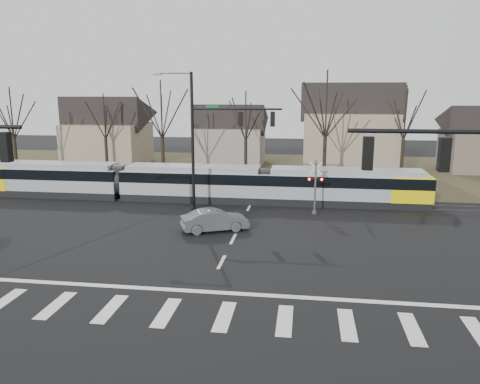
# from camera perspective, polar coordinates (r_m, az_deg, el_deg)

# --- Properties ---
(ground) EXTENTS (140.00, 140.00, 0.00)m
(ground) POSITION_cam_1_polar(r_m,az_deg,el_deg) (23.11, -3.15, -10.25)
(ground) COLOR black
(grass_verge) EXTENTS (140.00, 28.00, 0.01)m
(grass_verge) POSITION_cam_1_polar(r_m,az_deg,el_deg) (53.85, 3.41, 2.68)
(grass_verge) COLOR #38331E
(grass_verge) RESTS_ON ground
(crosswalk) EXTENTS (27.00, 2.60, 0.01)m
(crosswalk) POSITION_cam_1_polar(r_m,az_deg,el_deg) (19.55, -5.48, -14.62)
(crosswalk) COLOR silver
(crosswalk) RESTS_ON ground
(stop_line) EXTENTS (28.00, 0.35, 0.01)m
(stop_line) POSITION_cam_1_polar(r_m,az_deg,el_deg) (21.49, -4.10, -12.04)
(stop_line) COLOR silver
(stop_line) RESTS_ON ground
(lane_dashes) EXTENTS (0.18, 30.00, 0.01)m
(lane_dashes) POSITION_cam_1_polar(r_m,az_deg,el_deg) (38.22, 1.46, -1.19)
(lane_dashes) COLOR silver
(lane_dashes) RESTS_ON ground
(rail_pair) EXTENTS (90.00, 1.52, 0.06)m
(rail_pair) POSITION_cam_1_polar(r_m,az_deg,el_deg) (38.02, 1.43, -1.22)
(rail_pair) COLOR #59595E
(rail_pair) RESTS_ON ground
(tram) EXTENTS (37.88, 2.81, 2.87)m
(tram) POSITION_cam_1_polar(r_m,az_deg,el_deg) (38.77, -5.90, 1.30)
(tram) COLOR gray
(tram) RESTS_ON ground
(sedan) EXTENTS (4.69, 5.41, 1.42)m
(sedan) POSITION_cam_1_polar(r_m,az_deg,el_deg) (30.16, -3.09, -3.45)
(sedan) COLOR #54565C
(sedan) RESTS_ON ground
(signal_pole_far) EXTENTS (9.28, 0.44, 10.20)m
(signal_pole_far) POSITION_cam_1_polar(r_m,az_deg,el_deg) (34.25, -3.20, 6.91)
(signal_pole_far) COLOR black
(signal_pole_far) RESTS_ON ground
(rail_crossing_signal) EXTENTS (1.08, 0.36, 4.00)m
(rail_crossing_signal) POSITION_cam_1_polar(r_m,az_deg,el_deg) (34.46, 9.15, 0.39)
(rail_crossing_signal) COLOR #59595B
(rail_crossing_signal) RESTS_ON ground
(tree_row) EXTENTS (59.20, 7.20, 10.00)m
(tree_row) POSITION_cam_1_polar(r_m,az_deg,el_deg) (47.17, 5.33, 7.44)
(tree_row) COLOR black
(tree_row) RESTS_ON ground
(house_a) EXTENTS (9.72, 8.64, 8.60)m
(house_a) POSITION_cam_1_polar(r_m,az_deg,el_deg) (60.21, -15.88, 7.52)
(house_a) COLOR gray
(house_a) RESTS_ON ground
(house_b) EXTENTS (8.64, 7.56, 7.65)m
(house_b) POSITION_cam_1_polar(r_m,az_deg,el_deg) (57.90, -1.19, 7.31)
(house_b) COLOR gray
(house_b) RESTS_ON ground
(house_c) EXTENTS (10.80, 8.64, 10.10)m
(house_c) POSITION_cam_1_polar(r_m,az_deg,el_deg) (54.29, 13.17, 8.02)
(house_c) COLOR gray
(house_c) RESTS_ON ground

